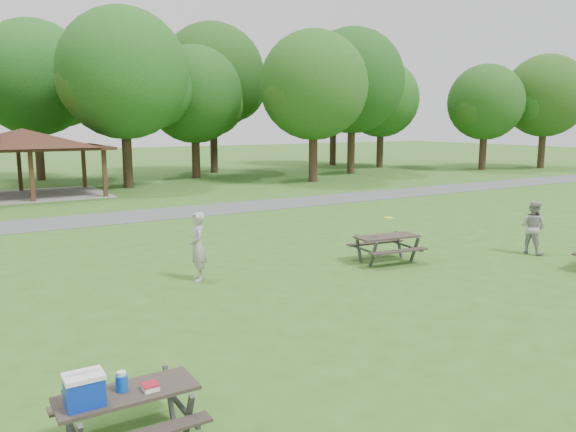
# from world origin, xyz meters

# --- Properties ---
(ground) EXTENTS (160.00, 160.00, 0.00)m
(ground) POSITION_xyz_m (0.00, 0.00, 0.00)
(ground) COLOR #2E5F1B
(ground) RESTS_ON ground
(asphalt_path) EXTENTS (120.00, 3.20, 0.02)m
(asphalt_path) POSITION_xyz_m (0.00, 14.00, 0.01)
(asphalt_path) COLOR #4D4D4F
(asphalt_path) RESTS_ON ground
(pavilion) EXTENTS (8.60, 7.01, 3.76)m
(pavilion) POSITION_xyz_m (-4.00, 24.00, 3.06)
(pavilion) COLOR #321E12
(pavilion) RESTS_ON ground
(tree_row_e) EXTENTS (8.40, 8.00, 11.02)m
(tree_row_e) POSITION_xyz_m (2.10, 25.03, 6.78)
(tree_row_e) COLOR black
(tree_row_e) RESTS_ON ground
(tree_row_f) EXTENTS (7.35, 7.00, 9.55)m
(tree_row_f) POSITION_xyz_m (8.09, 28.53, 5.84)
(tree_row_f) COLOR black
(tree_row_f) RESTS_ON ground
(tree_row_g) EXTENTS (7.77, 7.40, 10.25)m
(tree_row_g) POSITION_xyz_m (14.09, 22.03, 6.33)
(tree_row_g) COLOR #322016
(tree_row_g) RESTS_ON ground
(tree_row_h) EXTENTS (8.61, 8.20, 11.37)m
(tree_row_h) POSITION_xyz_m (20.10, 25.53, 7.03)
(tree_row_h) COLOR #322316
(tree_row_h) RESTS_ON ground
(tree_row_i) EXTENTS (7.14, 6.80, 9.52)m
(tree_row_i) POSITION_xyz_m (26.08, 29.03, 5.91)
(tree_row_i) COLOR #301F15
(tree_row_i) RESTS_ON ground
(tree_row_j) EXTENTS (6.72, 6.40, 8.96)m
(tree_row_j) POSITION_xyz_m (32.08, 22.53, 5.56)
(tree_row_j) COLOR #311E16
(tree_row_j) RESTS_ON ground
(tree_deep_b) EXTENTS (8.40, 8.00, 11.13)m
(tree_deep_b) POSITION_xyz_m (-1.90, 33.03, 6.89)
(tree_deep_b) COLOR #311E15
(tree_deep_b) RESTS_ON ground
(tree_deep_c) EXTENTS (8.82, 8.40, 11.90)m
(tree_deep_c) POSITION_xyz_m (11.10, 32.03, 7.44)
(tree_deep_c) COLOR black
(tree_deep_c) RESTS_ON ground
(tree_deep_d) EXTENTS (8.40, 8.00, 11.27)m
(tree_deep_d) POSITION_xyz_m (24.10, 33.53, 7.03)
(tree_deep_d) COLOR black
(tree_deep_d) RESTS_ON ground
(tree_flank_right) EXTENTS (7.56, 7.20, 9.97)m
(tree_flank_right) POSITION_xyz_m (38.09, 21.03, 6.15)
(tree_flank_right) COLOR #312115
(tree_flank_right) RESTS_ON ground
(picnic_table_near) EXTENTS (1.76, 1.43, 1.22)m
(picnic_table_near) POSITION_xyz_m (-6.18, -3.59, 0.70)
(picnic_table_near) COLOR #2C2520
(picnic_table_near) RESTS_ON ground
(picnic_table_middle) EXTENTS (2.05, 1.72, 0.82)m
(picnic_table_middle) POSITION_xyz_m (3.25, 2.05, 0.60)
(picnic_table_middle) COLOR #2F2722
(picnic_table_middle) RESTS_ON ground
(frisbee_in_flight) EXTENTS (0.26, 0.26, 0.02)m
(frisbee_in_flight) POSITION_xyz_m (3.02, 1.75, 1.40)
(frisbee_in_flight) COLOR yellow
(frisbee_in_flight) RESTS_ON ground
(frisbee_thrower) EXTENTS (0.57, 0.74, 1.81)m
(frisbee_thrower) POSITION_xyz_m (-2.30, 3.14, 0.91)
(frisbee_thrower) COLOR #A3A3A5
(frisbee_thrower) RESTS_ON ground
(frisbee_catcher) EXTENTS (0.78, 0.92, 1.69)m
(frisbee_catcher) POSITION_xyz_m (7.88, 0.47, 0.84)
(frisbee_catcher) COLOR #9C9C9E
(frisbee_catcher) RESTS_ON ground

